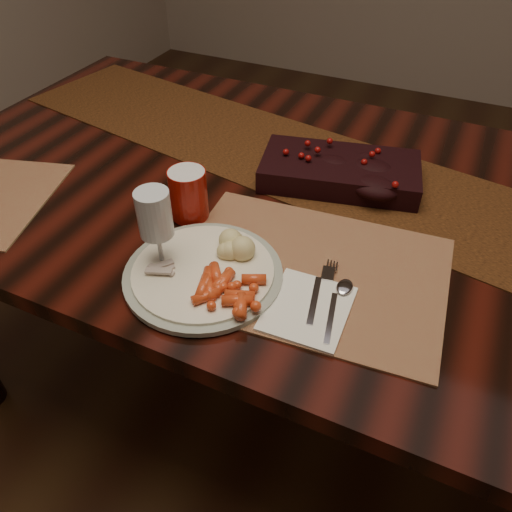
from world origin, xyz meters
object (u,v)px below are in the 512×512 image
at_px(mashed_potatoes, 234,243).
at_px(red_cup, 188,194).
at_px(turkey_shreds, 164,269).
at_px(wine_glass, 157,232).
at_px(baby_carrots, 225,286).
at_px(dinner_plate, 203,273).
at_px(dining_table, 289,307).
at_px(napkin, 308,308).
at_px(placemat_main, 310,270).
at_px(centerpiece, 340,168).

height_order(mashed_potatoes, red_cup, red_cup).
relative_size(turkey_shreds, wine_glass, 0.43).
height_order(baby_carrots, wine_glass, wine_glass).
distance_m(dinner_plate, red_cup, 0.19).
xyz_separation_m(dining_table, dinner_plate, (-0.05, -0.33, 0.39)).
xyz_separation_m(dinner_plate, napkin, (0.20, 0.00, -0.01)).
xyz_separation_m(dining_table, placemat_main, (0.11, -0.23, 0.38)).
relative_size(centerpiece, mashed_potatoes, 4.34).
xyz_separation_m(dining_table, mashed_potatoes, (-0.02, -0.26, 0.42)).
bearing_deg(baby_carrots, napkin, 12.60).
bearing_deg(mashed_potatoes, turkey_shreds, -130.80).
distance_m(placemat_main, dinner_plate, 0.19).
relative_size(turkey_shreds, red_cup, 0.67).
distance_m(mashed_potatoes, red_cup, 0.16).
relative_size(placemat_main, turkey_shreds, 6.86).
bearing_deg(red_cup, dining_table, 47.60).
height_order(centerpiece, wine_glass, wine_glass).
bearing_deg(placemat_main, wine_glass, -161.51).
bearing_deg(mashed_potatoes, placemat_main, 12.36).
bearing_deg(placemat_main, turkey_shreds, -154.36).
relative_size(dining_table, dinner_plate, 6.37).
xyz_separation_m(centerpiece, napkin, (0.07, -0.40, -0.03)).
relative_size(dining_table, turkey_shreds, 25.74).
xyz_separation_m(dining_table, napkin, (0.15, -0.32, 0.38)).
xyz_separation_m(turkey_shreds, wine_glass, (-0.02, 0.03, 0.05)).
relative_size(dining_table, centerpiece, 5.24).
distance_m(turkey_shreds, red_cup, 0.19).
relative_size(mashed_potatoes, napkin, 0.52).
xyz_separation_m(baby_carrots, red_cup, (-0.17, 0.18, 0.03)).
xyz_separation_m(placemat_main, dinner_plate, (-0.17, -0.10, 0.01)).
bearing_deg(centerpiece, red_cup, -132.96).
height_order(dinner_plate, wine_glass, wine_glass).
distance_m(placemat_main, wine_glass, 0.28).
xyz_separation_m(mashed_potatoes, napkin, (0.17, -0.06, -0.03)).
distance_m(dinner_plate, mashed_potatoes, 0.08).
height_order(mashed_potatoes, napkin, mashed_potatoes).
relative_size(dinner_plate, turkey_shreds, 4.04).
bearing_deg(baby_carrots, dinner_plate, 154.21).
height_order(centerpiece, baby_carrots, centerpiece).
xyz_separation_m(baby_carrots, turkey_shreds, (-0.12, -0.00, -0.00)).
bearing_deg(centerpiece, dinner_plate, -107.07).
height_order(dining_table, baby_carrots, baby_carrots).
relative_size(dining_table, placemat_main, 3.75).
bearing_deg(napkin, centerpiece, 98.33).
xyz_separation_m(red_cup, wine_glass, (0.03, -0.15, 0.03)).
bearing_deg(red_cup, dinner_plate, -52.46).
bearing_deg(dining_table, baby_carrots, -88.75).
bearing_deg(turkey_shreds, red_cup, 107.02).
relative_size(red_cup, wine_glass, 0.63).
distance_m(dining_table, turkey_shreds, 0.55).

